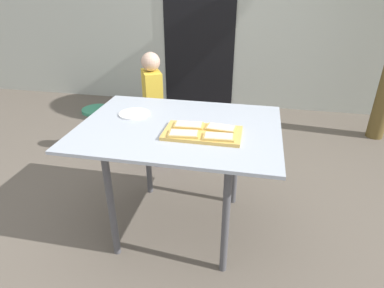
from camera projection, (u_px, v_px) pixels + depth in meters
ground_plane at (181, 224)px, 2.29m from camera, size 16.00×16.00×0.00m
house_door at (199, 26)px, 4.01m from camera, size 0.90×0.02×2.00m
dining_table at (179, 139)px, 1.98m from camera, size 1.19×0.89×0.76m
cutting_board at (202, 133)px, 1.83m from camera, size 0.43×0.24×0.02m
pizza_slice_near_right at (219, 137)px, 1.75m from camera, size 0.17×0.10×0.02m
pizza_slice_near_left at (184, 134)px, 1.78m from camera, size 0.17×0.11×0.02m
pizza_slice_far_left at (189, 125)px, 1.88m from camera, size 0.17×0.10×0.02m
pizza_slice_far_right at (221, 128)px, 1.85m from camera, size 0.17×0.11×0.02m
plate_white_left at (134, 114)px, 2.10m from camera, size 0.20×0.20×0.01m
child_left at (153, 104)px, 2.81m from camera, size 0.24×0.28×1.01m
garden_hose_coil at (97, 110)px, 4.17m from camera, size 0.37×0.37×0.04m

